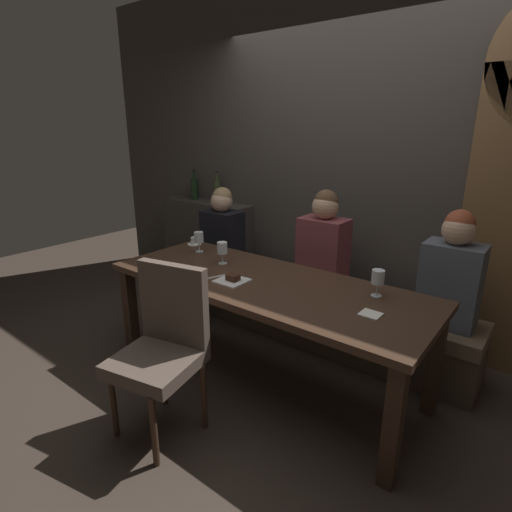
% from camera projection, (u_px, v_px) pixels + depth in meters
% --- Properties ---
extents(ground, '(9.00, 9.00, 0.00)m').
position_uv_depth(ground, '(264.00, 377.00, 2.91)').
color(ground, '#382D26').
extents(back_wall_tiled, '(6.00, 0.12, 3.00)m').
position_uv_depth(back_wall_tiled, '(353.00, 153.00, 3.37)').
color(back_wall_tiled, '#423D38').
rests_on(back_wall_tiled, ground).
extents(back_counter, '(1.10, 0.28, 0.95)m').
position_uv_depth(back_counter, '(208.00, 245.00, 4.45)').
color(back_counter, '#38342F').
rests_on(back_counter, ground).
extents(dining_table, '(2.20, 0.84, 0.74)m').
position_uv_depth(dining_table, '(264.00, 293.00, 2.71)').
color(dining_table, '#342217').
rests_on(dining_table, ground).
extents(banquette_bench, '(2.50, 0.44, 0.45)m').
position_uv_depth(banquette_bench, '(315.00, 314.00, 3.37)').
color(banquette_bench, '#4A3C2E').
rests_on(banquette_bench, ground).
extents(chair_near_side, '(0.52, 0.52, 0.98)m').
position_uv_depth(chair_near_side, '(164.00, 340.00, 2.30)').
color(chair_near_side, '#3D281C').
rests_on(chair_near_side, ground).
extents(diner_redhead, '(0.36, 0.24, 0.74)m').
position_uv_depth(diner_redhead, '(222.00, 229.00, 3.78)').
color(diner_redhead, black).
rests_on(diner_redhead, banquette_bench).
extents(diner_bearded, '(0.36, 0.24, 0.81)m').
position_uv_depth(diner_bearded, '(323.00, 245.00, 3.15)').
color(diner_bearded, brown).
rests_on(diner_bearded, banquette_bench).
extents(diner_far_end, '(0.36, 0.24, 0.77)m').
position_uv_depth(diner_far_end, '(452.00, 272.00, 2.62)').
color(diner_far_end, '#4C515B').
rests_on(diner_far_end, banquette_bench).
extents(wine_bottle_dark_red, '(0.08, 0.08, 0.33)m').
position_uv_depth(wine_bottle_dark_red, '(195.00, 188.00, 4.41)').
color(wine_bottle_dark_red, black).
rests_on(wine_bottle_dark_red, back_counter).
extents(wine_bottle_pale_label, '(0.08, 0.08, 0.33)m').
position_uv_depth(wine_bottle_pale_label, '(217.00, 191.00, 4.22)').
color(wine_bottle_pale_label, '#384728').
rests_on(wine_bottle_pale_label, back_counter).
extents(wine_glass_center_front, '(0.08, 0.08, 0.16)m').
position_uv_depth(wine_glass_center_front, '(222.00, 249.00, 2.99)').
color(wine_glass_center_front, silver).
rests_on(wine_glass_center_front, dining_table).
extents(wine_glass_far_right, '(0.08, 0.08, 0.16)m').
position_uv_depth(wine_glass_far_right, '(378.00, 278.00, 2.41)').
color(wine_glass_far_right, silver).
rests_on(wine_glass_far_right, dining_table).
extents(wine_glass_far_left, '(0.08, 0.08, 0.16)m').
position_uv_depth(wine_glass_far_left, '(199.00, 238.00, 3.27)').
color(wine_glass_far_left, silver).
rests_on(wine_glass_far_left, dining_table).
extents(espresso_cup, '(0.12, 0.12, 0.06)m').
position_uv_depth(espresso_cup, '(194.00, 242.00, 3.49)').
color(espresso_cup, white).
rests_on(espresso_cup, dining_table).
extents(dessert_plate, '(0.19, 0.19, 0.05)m').
position_uv_depth(dessert_plate, '(232.00, 280.00, 2.67)').
color(dessert_plate, white).
rests_on(dessert_plate, dining_table).
extents(fork_on_table, '(0.08, 0.16, 0.01)m').
position_uv_depth(fork_on_table, '(214.00, 277.00, 2.74)').
color(fork_on_table, silver).
rests_on(fork_on_table, dining_table).
extents(folded_napkin, '(0.11, 0.10, 0.01)m').
position_uv_depth(folded_napkin, '(371.00, 314.00, 2.20)').
color(folded_napkin, silver).
rests_on(folded_napkin, dining_table).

